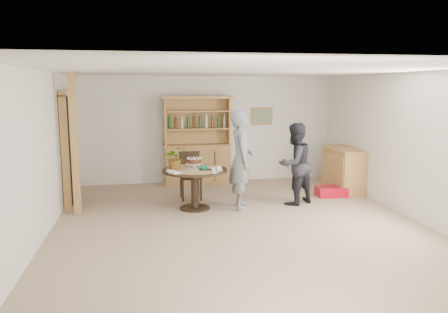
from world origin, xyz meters
The scene contains 17 objects.
ground centered at (0.00, 0.00, 0.00)m, with size 7.00×7.00×0.00m, color tan.
room_shell centered at (0.00, 0.01, 1.74)m, with size 6.04×7.04×2.52m.
doorway centered at (-2.93, 2.00, 1.11)m, with size 0.13×1.10×2.18m.
pine_post centered at (-2.70, 1.20, 1.25)m, with size 0.12×0.12×2.50m, color tan.
hutch centered at (-0.30, 3.24, 0.69)m, with size 1.62×0.54×2.04m.
sideboard centered at (2.74, 2.00, 0.47)m, with size 0.54×1.26×0.94m.
dining_table centered at (-0.60, 1.14, 0.60)m, with size 1.20×1.20×0.76m.
dining_chair centered at (-0.60, 1.97, 0.54)m, with size 0.43×0.43×0.95m.
birthday_cake centered at (-0.60, 1.19, 0.88)m, with size 0.30×0.30×0.20m.
flower_vase centered at (-0.95, 1.19, 0.97)m, with size 0.38×0.33×0.42m, color #3F7233.
gift_tray centered at (-0.39, 1.02, 0.79)m, with size 0.30×0.20×0.08m.
coffee_cup_a centered at (-0.20, 0.86, 0.80)m, with size 0.15×0.15×0.09m.
coffee_cup_b centered at (-0.32, 0.69, 0.79)m, with size 0.15×0.15×0.08m.
napkins centered at (-1.01, 0.83, 0.77)m, with size 0.24×0.33×0.03m.
teen_boy centered at (0.25, 1.04, 0.92)m, with size 0.67×0.44×1.85m, color slate.
adult_person centered at (1.33, 1.15, 0.79)m, with size 0.77×0.60×1.57m, color black.
red_suitcase centered at (2.29, 1.59, 0.10)m, with size 0.62×0.43×0.21m.
Camera 1 is at (-1.48, -6.71, 2.25)m, focal length 35.00 mm.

